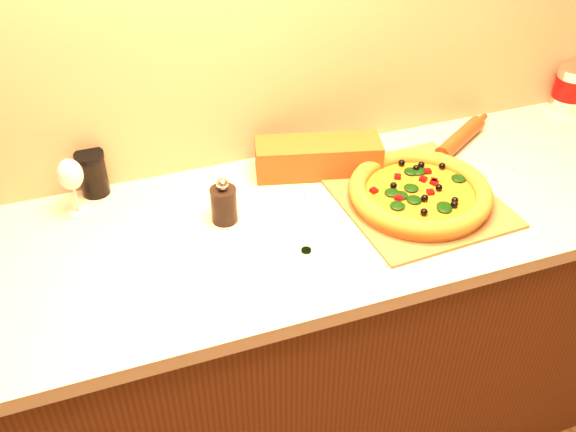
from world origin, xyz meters
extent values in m
plane|color=#9E8460|center=(0.00, 1.75, 1.35)|extent=(4.00, 0.00, 4.00)
cube|color=#4B2710|center=(0.00, 1.43, 0.43)|extent=(2.80, 0.65, 0.86)
cube|color=#C3B898|center=(0.00, 1.43, 0.88)|extent=(2.84, 0.68, 0.04)
cube|color=brown|center=(0.36, 1.41, 0.90)|extent=(0.43, 0.47, 0.01)
cube|color=brown|center=(0.34, 1.70, 0.90)|extent=(0.08, 0.18, 0.01)
cylinder|color=#C67731|center=(0.36, 1.39, 0.92)|extent=(0.36, 0.36, 0.02)
cylinder|color=gold|center=(0.36, 1.39, 0.93)|extent=(0.30, 0.30, 0.01)
torus|color=brown|center=(0.36, 1.39, 0.94)|extent=(0.38, 0.38, 0.05)
ellipsoid|color=black|center=(0.41, 1.42, 0.94)|extent=(0.04, 0.04, 0.01)
sphere|color=black|center=(0.31, 1.36, 0.95)|extent=(0.02, 0.02, 0.02)
cube|color=#7F0408|center=(0.38, 1.33, 0.94)|extent=(0.02, 0.02, 0.01)
cylinder|color=black|center=(0.00, 1.30, 0.90)|extent=(0.03, 0.03, 0.01)
cylinder|color=black|center=(-0.15, 1.49, 0.95)|extent=(0.07, 0.07, 0.10)
sphere|color=silver|center=(-0.15, 1.49, 1.01)|extent=(0.03, 0.03, 0.03)
cylinder|color=#592D0F|center=(0.62, 1.61, 0.92)|extent=(0.23, 0.17, 0.05)
cylinder|color=#592D0F|center=(0.74, 1.69, 0.92)|extent=(0.06, 0.05, 0.02)
cylinder|color=#592D0F|center=(0.49, 1.53, 0.92)|extent=(0.06, 0.05, 0.02)
cylinder|color=silver|center=(1.07, 1.69, 0.97)|extent=(0.11, 0.11, 0.15)
cylinder|color=#970605|center=(1.07, 1.69, 0.98)|extent=(0.11, 0.11, 0.07)
cube|color=#642E13|center=(0.16, 1.62, 0.95)|extent=(0.37, 0.20, 0.10)
cylinder|color=silver|center=(-0.50, 1.65, 0.90)|extent=(0.06, 0.06, 0.00)
cylinder|color=silver|center=(-0.50, 1.65, 0.94)|extent=(0.01, 0.01, 0.07)
ellipsoid|color=silver|center=(-0.50, 1.65, 1.02)|extent=(0.07, 0.07, 0.08)
cylinder|color=black|center=(-0.45, 1.73, 0.96)|extent=(0.07, 0.07, 0.11)
cylinder|color=black|center=(-0.45, 1.73, 1.02)|extent=(0.08, 0.08, 0.01)
camera|label=1|loc=(-0.44, 0.20, 1.92)|focal=40.00mm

